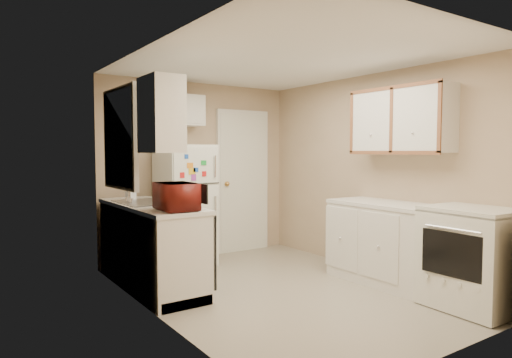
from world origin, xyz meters
TOP-DOWN VIEW (x-y plane):
  - floor at (0.00, 0.00)m, footprint 3.80×3.80m
  - ceiling at (0.00, 0.00)m, footprint 3.80×3.80m
  - wall_left at (-1.40, 0.00)m, footprint 3.80×3.80m
  - wall_right at (1.40, 0.00)m, footprint 3.80×3.80m
  - wall_back at (0.00, 1.90)m, footprint 2.80×2.80m
  - wall_front at (0.00, -1.90)m, footprint 2.80×2.80m
  - left_counter at (-1.10, 0.90)m, footprint 0.60×1.80m
  - dishwasher at (-0.81, 0.30)m, footprint 0.03×0.58m
  - sink at (-1.10, 1.05)m, footprint 0.54×0.74m
  - microwave at (-1.09, 0.25)m, footprint 0.49×0.29m
  - soap_bottle at (-1.15, 1.38)m, footprint 0.12×0.12m
  - window_blinds at (-1.36, 1.05)m, footprint 0.10×0.98m
  - upper_cabinet_left at (-1.25, 0.22)m, footprint 0.30×0.45m
  - refrigerator at (-0.37, 1.57)m, footprint 0.65×0.63m
  - cabinet_over_fridge at (-0.40, 1.75)m, footprint 0.70×0.30m
  - interior_door at (0.70, 1.86)m, footprint 0.86×0.06m
  - right_counter at (1.10, -0.80)m, footprint 0.60×2.00m
  - stove at (1.09, -1.45)m, footprint 0.67×0.81m
  - upper_cabinet_right at (1.25, -0.50)m, footprint 0.30×1.20m

SIDE VIEW (x-z plane):
  - floor at x=0.00m, z-range 0.00..0.00m
  - left_counter at x=-1.10m, z-range 0.00..0.90m
  - right_counter at x=1.10m, z-range 0.00..0.90m
  - stove at x=1.09m, z-range 0.00..0.96m
  - dishwasher at x=-0.81m, z-range 0.13..0.85m
  - refrigerator at x=-0.37m, z-range 0.00..1.55m
  - sink at x=-1.10m, z-range 0.78..0.94m
  - soap_bottle at x=-1.15m, z-range 0.90..1.10m
  - interior_door at x=0.70m, z-range -0.02..2.06m
  - microwave at x=-1.09m, z-range 0.89..1.21m
  - wall_left at x=-1.40m, z-range 1.20..1.20m
  - wall_right at x=1.40m, z-range 1.20..1.20m
  - wall_back at x=0.00m, z-range 1.20..1.20m
  - wall_front at x=0.00m, z-range 1.20..1.20m
  - window_blinds at x=-1.36m, z-range 1.06..2.14m
  - upper_cabinet_left at x=-1.25m, z-range 1.45..2.15m
  - upper_cabinet_right at x=1.25m, z-range 1.45..2.15m
  - cabinet_over_fridge at x=-0.40m, z-range 1.80..2.20m
  - ceiling at x=0.00m, z-range 2.40..2.40m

